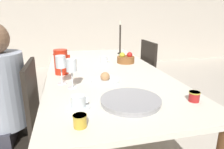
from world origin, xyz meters
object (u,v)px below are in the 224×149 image
object	(u,v)px
teacup_across	(104,61)
bread_plate	(105,79)
jam_jar_red	(80,120)
chair_person_side	(16,129)
candlestick_tall	(120,41)
jam_jar_amber	(194,96)
wine_glass_juice	(72,67)
fruit_bowl	(126,59)
wine_glass_water	(61,63)
teacup_near_person	(78,103)
red_pitcher	(61,62)
chair_opposite	(157,79)
serving_tray	(131,101)

from	to	relation	value
teacup_across	bread_plate	bearing A→B (deg)	-100.25
jam_jar_red	chair_person_side	bearing A→B (deg)	130.70
teacup_across	candlestick_tall	world-z (taller)	candlestick_tall
bread_plate	jam_jar_amber	xyz separation A→B (m)	(0.43, -0.48, 0.02)
wine_glass_juice	fruit_bowl	bearing A→B (deg)	47.47
teacup_across	bread_plate	distance (m)	0.56
wine_glass_water	teacup_near_person	bearing A→B (deg)	-78.35
chair_person_side	red_pitcher	distance (m)	0.62
chair_opposite	wine_glass_water	xyz separation A→B (m)	(-1.05, -0.60, 0.39)
red_pitcher	serving_tray	world-z (taller)	red_pitcher
wine_glass_juice	jam_jar_amber	world-z (taller)	wine_glass_juice
red_pitcher	bread_plate	size ratio (longest dim) A/B	0.95
fruit_bowl	red_pitcher	bearing A→B (deg)	-158.19
wine_glass_water	fruit_bowl	world-z (taller)	wine_glass_water
wine_glass_water	serving_tray	size ratio (longest dim) A/B	0.61
wine_glass_water	teacup_across	bearing A→B (deg)	52.42
chair_person_side	jam_jar_amber	size ratio (longest dim) A/B	14.40
wine_glass_juice	teacup_across	xyz separation A→B (m)	(0.35, 0.65, -0.12)
chair_opposite	wine_glass_juice	xyz separation A→B (m)	(-0.98, -0.70, 0.38)
chair_opposite	red_pitcher	distance (m)	1.15
teacup_near_person	bread_plate	world-z (taller)	bread_plate
candlestick_tall	teacup_across	bearing A→B (deg)	-122.95
chair_opposite	jam_jar_amber	xyz separation A→B (m)	(-0.30, -1.09, 0.27)
red_pitcher	bread_plate	bearing A→B (deg)	-40.65
wine_glass_water	jam_jar_amber	distance (m)	0.90
chair_opposite	bread_plate	size ratio (longest dim) A/B	4.24
teacup_across	red_pitcher	bearing A→B (deg)	-146.33
jam_jar_amber	chair_person_side	bearing A→B (deg)	162.81
jam_jar_amber	wine_glass_water	bearing A→B (deg)	146.73
bread_plate	fruit_bowl	world-z (taller)	fruit_bowl
chair_opposite	teacup_across	size ratio (longest dim) A/B	7.07
jam_jar_red	bread_plate	bearing A→B (deg)	68.59
red_pitcher	candlestick_tall	distance (m)	1.03
bread_plate	jam_jar_red	world-z (taller)	bread_plate
chair_opposite	fruit_bowl	xyz separation A→B (m)	(-0.40, -0.08, 0.28)
wine_glass_juice	jam_jar_red	bearing A→B (deg)	-88.97
red_pitcher	bread_plate	world-z (taller)	red_pitcher
wine_glass_water	serving_tray	world-z (taller)	wine_glass_water
red_pitcher	serving_tray	xyz separation A→B (m)	(0.38, -0.70, -0.09)
teacup_near_person	jam_jar_amber	size ratio (longest dim) A/B	2.04
wine_glass_juice	candlestick_tall	distance (m)	1.28
chair_person_side	teacup_across	distance (m)	1.05
chair_opposite	wine_glass_water	bearing A→B (deg)	-60.34
chair_opposite	wine_glass_juice	world-z (taller)	wine_glass_juice
teacup_near_person	candlestick_tall	xyz separation A→B (m)	(0.63, 1.42, 0.14)
chair_opposite	wine_glass_water	distance (m)	1.27
bread_plate	jam_jar_red	xyz separation A→B (m)	(-0.24, -0.60, 0.02)
serving_tray	jam_jar_amber	distance (m)	0.37
teacup_near_person	jam_jar_red	distance (m)	0.19
chair_person_side	wine_glass_water	world-z (taller)	wine_glass_water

